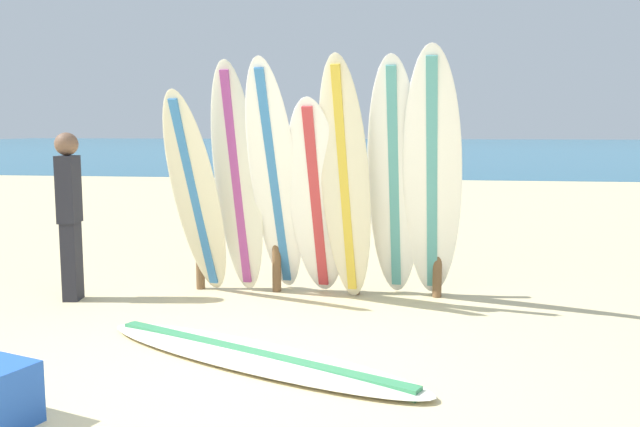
{
  "coord_description": "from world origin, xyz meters",
  "views": [
    {
      "loc": [
        1.27,
        -4.03,
        1.67
      ],
      "look_at": [
        0.27,
        2.92,
        0.78
      ],
      "focal_mm": 37.9,
      "sensor_mm": 36.0,
      "label": 1
    }
  ],
  "objects_px": {
    "surfboard_leaning_center": "(316,200)",
    "surfboard_leaning_right": "(394,182)",
    "surfboard_lying_on_sand": "(253,356)",
    "surfboard_leaning_far_left": "(196,196)",
    "surfboard_leaning_center_right": "(345,183)",
    "surfboard_leaning_far_right": "(432,180)",
    "surfboard_rack": "(316,232)",
    "surfboard_leaning_center_left": "(275,183)",
    "beachgoer_standing": "(69,209)",
    "surfboard_leaning_left": "(237,181)",
    "small_boat_offshore": "(350,153)"
  },
  "relations": [
    {
      "from": "surfboard_leaning_far_left",
      "to": "surfboard_leaning_center",
      "type": "xyz_separation_m",
      "value": [
        1.16,
        0.12,
        -0.04
      ]
    },
    {
      "from": "surfboard_leaning_center",
      "to": "surfboard_leaning_far_left",
      "type": "bearing_deg",
      "value": -174.27
    },
    {
      "from": "surfboard_lying_on_sand",
      "to": "beachgoer_standing",
      "type": "bearing_deg",
      "value": 146.14
    },
    {
      "from": "surfboard_rack",
      "to": "surfboard_leaning_center",
      "type": "height_order",
      "value": "surfboard_leaning_center"
    },
    {
      "from": "surfboard_leaning_center_left",
      "to": "beachgoer_standing",
      "type": "relative_size",
      "value": 1.41
    },
    {
      "from": "surfboard_leaning_center",
      "to": "beachgoer_standing",
      "type": "distance_m",
      "value": 2.38
    },
    {
      "from": "surfboard_leaning_center_right",
      "to": "small_boat_offshore",
      "type": "relative_size",
      "value": 0.88
    },
    {
      "from": "surfboard_rack",
      "to": "surfboard_leaning_center",
      "type": "relative_size",
      "value": 1.29
    },
    {
      "from": "surfboard_leaning_center_right",
      "to": "surfboard_leaning_far_left",
      "type": "bearing_deg",
      "value": 178.77
    },
    {
      "from": "beachgoer_standing",
      "to": "surfboard_leaning_center",
      "type": "bearing_deg",
      "value": 7.71
    },
    {
      "from": "surfboard_leaning_center",
      "to": "surfboard_leaning_far_right",
      "type": "height_order",
      "value": "surfboard_leaning_far_right"
    },
    {
      "from": "surfboard_leaning_center_left",
      "to": "surfboard_leaning_right",
      "type": "relative_size",
      "value": 0.99
    },
    {
      "from": "surfboard_lying_on_sand",
      "to": "surfboard_leaning_right",
      "type": "bearing_deg",
      "value": 62.51
    },
    {
      "from": "surfboard_leaning_center_left",
      "to": "surfboard_leaning_far_right",
      "type": "relative_size",
      "value": 0.96
    },
    {
      "from": "surfboard_rack",
      "to": "surfboard_leaning_center_left",
      "type": "distance_m",
      "value": 0.71
    },
    {
      "from": "surfboard_leaning_center",
      "to": "surfboard_leaning_right",
      "type": "distance_m",
      "value": 0.76
    },
    {
      "from": "surfboard_leaning_left",
      "to": "surfboard_leaning_far_right",
      "type": "height_order",
      "value": "surfboard_leaning_far_right"
    },
    {
      "from": "surfboard_leaning_left",
      "to": "surfboard_leaning_center_left",
      "type": "height_order",
      "value": "surfboard_leaning_left"
    },
    {
      "from": "surfboard_leaning_far_left",
      "to": "surfboard_leaning_center_left",
      "type": "height_order",
      "value": "surfboard_leaning_center_left"
    },
    {
      "from": "surfboard_leaning_far_left",
      "to": "surfboard_leaning_center",
      "type": "distance_m",
      "value": 1.17
    },
    {
      "from": "surfboard_leaning_left",
      "to": "small_boat_offshore",
      "type": "relative_size",
      "value": 0.88
    },
    {
      "from": "surfboard_leaning_far_left",
      "to": "beachgoer_standing",
      "type": "distance_m",
      "value": 1.22
    },
    {
      "from": "surfboard_leaning_center",
      "to": "surfboard_lying_on_sand",
      "type": "xyz_separation_m",
      "value": [
        -0.2,
        -1.77,
        -0.94
      ]
    },
    {
      "from": "surfboard_leaning_center_left",
      "to": "surfboard_leaning_center_right",
      "type": "bearing_deg",
      "value": -8.46
    },
    {
      "from": "surfboard_leaning_center_right",
      "to": "beachgoer_standing",
      "type": "bearing_deg",
      "value": -176.29
    },
    {
      "from": "surfboard_leaning_far_right",
      "to": "small_boat_offshore",
      "type": "relative_size",
      "value": 0.91
    },
    {
      "from": "beachgoer_standing",
      "to": "surfboard_leaning_center_right",
      "type": "bearing_deg",
      "value": 3.71
    },
    {
      "from": "surfboard_leaning_left",
      "to": "surfboard_leaning_far_right",
      "type": "bearing_deg",
      "value": -2.72
    },
    {
      "from": "surfboard_leaning_right",
      "to": "surfboard_leaning_far_right",
      "type": "xyz_separation_m",
      "value": [
        0.35,
        -0.08,
        0.03
      ]
    },
    {
      "from": "surfboard_rack",
      "to": "small_boat_offshore",
      "type": "bearing_deg",
      "value": 95.03
    },
    {
      "from": "surfboard_rack",
      "to": "surfboard_lying_on_sand",
      "type": "height_order",
      "value": "surfboard_rack"
    },
    {
      "from": "surfboard_leaning_left",
      "to": "surfboard_leaning_center_right",
      "type": "distance_m",
      "value": 1.1
    },
    {
      "from": "surfboard_leaning_center",
      "to": "surfboard_leaning_right",
      "type": "bearing_deg",
      "value": 2.25
    },
    {
      "from": "surfboard_leaning_center_right",
      "to": "surfboard_leaning_center_left",
      "type": "bearing_deg",
      "value": 171.54
    },
    {
      "from": "surfboard_leaning_left",
      "to": "surfboard_leaning_center_right",
      "type": "xyz_separation_m",
      "value": [
        1.08,
        -0.19,
        0.01
      ]
    },
    {
      "from": "surfboard_leaning_center",
      "to": "surfboard_rack",
      "type": "bearing_deg",
      "value": 99.82
    },
    {
      "from": "surfboard_leaning_far_right",
      "to": "surfboard_leaning_center_left",
      "type": "bearing_deg",
      "value": 179.96
    },
    {
      "from": "surfboard_leaning_far_left",
      "to": "surfboard_leaning_right",
      "type": "bearing_deg",
      "value": 4.38
    },
    {
      "from": "surfboard_leaning_left",
      "to": "surfboard_lying_on_sand",
      "type": "height_order",
      "value": "surfboard_leaning_left"
    },
    {
      "from": "surfboard_rack",
      "to": "beachgoer_standing",
      "type": "height_order",
      "value": "beachgoer_standing"
    },
    {
      "from": "surfboard_leaning_center_right",
      "to": "surfboard_leaning_far_right",
      "type": "xyz_separation_m",
      "value": [
        0.8,
        0.1,
        0.03
      ]
    },
    {
      "from": "surfboard_leaning_center",
      "to": "surfboard_leaning_far_right",
      "type": "relative_size",
      "value": 0.82
    },
    {
      "from": "surfboard_leaning_left",
      "to": "beachgoer_standing",
      "type": "distance_m",
      "value": 1.63
    },
    {
      "from": "surfboard_leaning_left",
      "to": "surfboard_leaning_center_left",
      "type": "distance_m",
      "value": 0.4
    },
    {
      "from": "surfboard_lying_on_sand",
      "to": "surfboard_leaning_center_left",
      "type": "bearing_deg",
      "value": 96.55
    },
    {
      "from": "surfboard_leaning_center_left",
      "to": "surfboard_rack",
      "type": "bearing_deg",
      "value": 44.65
    },
    {
      "from": "surfboard_lying_on_sand",
      "to": "surfboard_leaning_far_right",
      "type": "bearing_deg",
      "value": 53.24
    },
    {
      "from": "surfboard_leaning_center",
      "to": "surfboard_leaning_far_right",
      "type": "distance_m",
      "value": 1.11
    },
    {
      "from": "surfboard_leaning_left",
      "to": "surfboard_leaning_center",
      "type": "relative_size",
      "value": 1.18
    },
    {
      "from": "surfboard_leaning_far_left",
      "to": "surfboard_leaning_center",
      "type": "relative_size",
      "value": 1.04
    }
  ]
}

